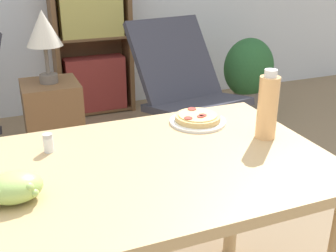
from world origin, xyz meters
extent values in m
cube|color=tan|center=(-0.08, 0.05, 0.71)|extent=(1.18, 0.74, 0.03)
cylinder|color=tan|center=(0.45, 0.36, 0.35)|extent=(0.06, 0.06, 0.69)
cylinder|color=white|center=(0.23, 0.28, 0.73)|extent=(0.21, 0.21, 0.01)
cylinder|color=#DBB26B|center=(0.23, 0.28, 0.75)|extent=(0.17, 0.17, 0.02)
cylinder|color=#EACC7A|center=(0.23, 0.28, 0.76)|extent=(0.15, 0.15, 0.00)
cylinder|color=#A83328|center=(0.24, 0.27, 0.76)|extent=(0.03, 0.03, 0.00)
cylinder|color=#A83328|center=(0.22, 0.26, 0.76)|extent=(0.03, 0.03, 0.00)
cylinder|color=#A83328|center=(0.18, 0.26, 0.76)|extent=(0.03, 0.03, 0.00)
cylinder|color=#A83328|center=(0.23, 0.34, 0.76)|extent=(0.03, 0.03, 0.00)
ellipsoid|color=#A8CC66|center=(-0.44, -0.02, 0.77)|extent=(0.14, 0.11, 0.08)
sphere|color=#A8CC66|center=(-0.40, -0.06, 0.76)|extent=(0.02, 0.02, 0.02)
sphere|color=#A8CC66|center=(-0.48, -0.06, 0.78)|extent=(0.02, 0.02, 0.02)
sphere|color=#A8CC66|center=(-0.45, -0.05, 0.76)|extent=(0.02, 0.02, 0.02)
sphere|color=#A8CC66|center=(-0.46, -0.01, 0.75)|extent=(0.03, 0.03, 0.03)
sphere|color=#A8CC66|center=(-0.41, 0.00, 0.75)|extent=(0.02, 0.02, 0.02)
sphere|color=#A8CC66|center=(-0.41, -0.06, 0.78)|extent=(0.03, 0.03, 0.03)
sphere|color=#A8CC66|center=(-0.40, -0.03, 0.76)|extent=(0.02, 0.02, 0.02)
cylinder|color=#EFB270|center=(0.39, 0.08, 0.83)|extent=(0.07, 0.07, 0.22)
cylinder|color=white|center=(0.39, 0.08, 0.95)|extent=(0.04, 0.04, 0.02)
cylinder|color=white|center=(-0.33, 0.24, 0.75)|extent=(0.03, 0.03, 0.05)
cylinder|color=#B7B7BC|center=(-0.33, 0.24, 0.78)|extent=(0.03, 0.03, 0.01)
cube|color=slate|center=(0.76, 1.46, 0.05)|extent=(0.64, 0.64, 0.10)
cube|color=#383842|center=(0.76, 1.38, 0.36)|extent=(0.67, 0.60, 0.14)
cube|color=#383842|center=(0.72, 1.68, 0.60)|extent=(0.66, 0.51, 0.55)
cube|color=brown|center=(-0.01, 2.47, 0.66)|extent=(0.04, 0.25, 1.31)
cube|color=brown|center=(0.61, 2.47, 0.66)|extent=(0.04, 0.25, 1.31)
cube|color=brown|center=(0.30, 2.59, 0.66)|extent=(0.65, 0.01, 1.31)
cube|color=brown|center=(0.30, 2.47, 0.02)|extent=(0.58, 0.24, 0.02)
cube|color=#99332D|center=(0.30, 2.45, 0.26)|extent=(0.51, 0.18, 0.46)
cube|color=brown|center=(0.30, 2.47, 0.66)|extent=(0.58, 0.24, 0.02)
cube|color=#CCBC5B|center=(0.30, 2.45, 0.89)|extent=(0.51, 0.18, 0.46)
cube|color=brown|center=(-0.18, 1.51, 0.29)|extent=(0.34, 0.34, 0.58)
cylinder|color=#665B51|center=(-0.18, 1.51, 0.61)|extent=(0.11, 0.11, 0.05)
cylinder|color=#665B51|center=(-0.18, 1.51, 0.72)|extent=(0.02, 0.02, 0.17)
cone|color=beige|center=(-0.18, 1.51, 0.91)|extent=(0.21, 0.21, 0.21)
cylinder|color=#70665B|center=(1.51, 1.94, 0.11)|extent=(0.23, 0.23, 0.23)
ellipsoid|color=#285B2D|center=(1.51, 1.94, 0.40)|extent=(0.44, 0.37, 0.50)
camera|label=1|loc=(-0.43, -1.04, 1.33)|focal=45.00mm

